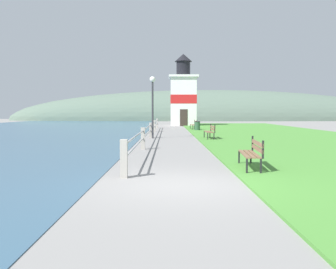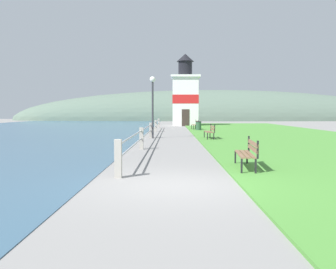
{
  "view_description": "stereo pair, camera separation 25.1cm",
  "coord_description": "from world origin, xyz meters",
  "px_view_note": "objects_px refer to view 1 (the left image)",
  "views": [
    {
      "loc": [
        -0.28,
        -8.58,
        1.71
      ],
      "look_at": [
        -0.28,
        14.5,
        0.3
      ],
      "focal_mm": 40.0,
      "sensor_mm": 36.0,
      "label": 1
    },
    {
      "loc": [
        -0.03,
        -8.58,
        1.71
      ],
      "look_at": [
        -0.28,
        14.5,
        0.3
      ],
      "focal_mm": 40.0,
      "sensor_mm": 36.0,
      "label": 2
    }
  ],
  "objects_px": {
    "park_bench_far": "(194,124)",
    "trash_bin": "(197,126)",
    "park_bench_near": "(252,152)",
    "lighthouse": "(183,96)",
    "park_bench_midway": "(210,131)",
    "lamp_post": "(152,96)"
  },
  "relations": [
    {
      "from": "park_bench_near",
      "to": "lighthouse",
      "type": "relative_size",
      "value": 0.23
    },
    {
      "from": "park_bench_near",
      "to": "trash_bin",
      "type": "distance_m",
      "value": 22.72
    },
    {
      "from": "park_bench_near",
      "to": "lamp_post",
      "type": "relative_size",
      "value": 0.51
    },
    {
      "from": "park_bench_near",
      "to": "trash_bin",
      "type": "relative_size",
      "value": 2.4
    },
    {
      "from": "park_bench_midway",
      "to": "lighthouse",
      "type": "distance_m",
      "value": 22.98
    },
    {
      "from": "park_bench_far",
      "to": "park_bench_near",
      "type": "bearing_deg",
      "value": 87.26
    },
    {
      "from": "lighthouse",
      "to": "park_bench_far",
      "type": "bearing_deg",
      "value": -86.6
    },
    {
      "from": "park_bench_near",
      "to": "park_bench_midway",
      "type": "distance_m",
      "value": 12.14
    },
    {
      "from": "lighthouse",
      "to": "park_bench_midway",
      "type": "bearing_deg",
      "value": -88.09
    },
    {
      "from": "lighthouse",
      "to": "trash_bin",
      "type": "xyz_separation_m",
      "value": [
        0.77,
        -12.19,
        -3.19
      ]
    },
    {
      "from": "lighthouse",
      "to": "lamp_post",
      "type": "xyz_separation_m",
      "value": [
        -2.85,
        -21.83,
        -0.88
      ]
    },
    {
      "from": "park_bench_midway",
      "to": "lighthouse",
      "type": "height_order",
      "value": "lighthouse"
    },
    {
      "from": "park_bench_near",
      "to": "lighthouse",
      "type": "xyz_separation_m",
      "value": [
        -0.62,
        34.9,
        3.08
      ]
    },
    {
      "from": "lighthouse",
      "to": "trash_bin",
      "type": "height_order",
      "value": "lighthouse"
    },
    {
      "from": "park_bench_midway",
      "to": "lighthouse",
      "type": "bearing_deg",
      "value": -88.94
    },
    {
      "from": "trash_bin",
      "to": "lamp_post",
      "type": "xyz_separation_m",
      "value": [
        -3.63,
        -9.64,
        2.31
      ]
    },
    {
      "from": "park_bench_midway",
      "to": "lamp_post",
      "type": "bearing_deg",
      "value": -15.36
    },
    {
      "from": "park_bench_near",
      "to": "trash_bin",
      "type": "xyz_separation_m",
      "value": [
        0.16,
        22.72,
        -0.12
      ]
    },
    {
      "from": "park_bench_midway",
      "to": "lighthouse",
      "type": "relative_size",
      "value": 0.22
    },
    {
      "from": "park_bench_far",
      "to": "lamp_post",
      "type": "relative_size",
      "value": 0.48
    },
    {
      "from": "park_bench_far",
      "to": "trash_bin",
      "type": "bearing_deg",
      "value": 92.29
    },
    {
      "from": "park_bench_far",
      "to": "trash_bin",
      "type": "xyz_separation_m",
      "value": [
        0.16,
        -1.77,
        -0.12
      ]
    }
  ]
}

